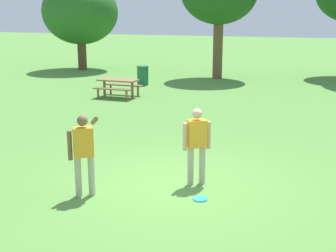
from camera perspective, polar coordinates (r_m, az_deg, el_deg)
name	(u,v)px	position (r m, az deg, el deg)	size (l,w,h in m)	color
ground_plane	(177,185)	(9.82, 1.12, -7.31)	(120.00, 120.00, 0.00)	#568E3D
person_thrower	(84,149)	(9.12, -10.41, -2.83)	(0.51, 0.83, 1.64)	#B7AD93
person_catcher	(197,141)	(9.60, 3.58, -1.90)	(0.51, 0.40, 1.64)	#B7AD93
frisbee	(200,199)	(9.12, 4.01, -8.98)	(0.29, 0.29, 0.03)	#2D9EDB
picnic_table_near	(118,84)	(19.81, -6.19, 5.17)	(1.70, 1.42, 0.77)	olive
trash_can_further_along	(143,75)	(23.09, -3.15, 6.28)	(0.59, 0.59, 0.96)	#1E663D
tree_tall_left	(80,12)	(29.65, -10.81, 13.67)	(4.65, 4.65, 5.53)	brown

